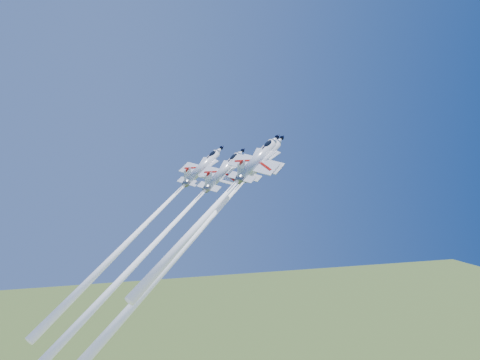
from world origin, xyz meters
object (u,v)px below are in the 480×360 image
object	(u,v)px
jet_lead	(200,230)
jet_slot	(155,243)
jet_right	(220,201)
jet_left	(147,222)

from	to	relation	value
jet_lead	jet_slot	distance (m)	10.22
jet_right	jet_slot	size ratio (longest dim) A/B	0.75
jet_lead	jet_slot	world-z (taller)	jet_lead
jet_lead	jet_right	size ratio (longest dim) A/B	1.47
jet_lead	jet_slot	bearing A→B (deg)	-108.36
jet_right	jet_slot	world-z (taller)	jet_right
jet_right	jet_lead	bearing A→B (deg)	179.09
jet_left	jet_right	distance (m)	15.41
jet_lead	jet_left	distance (m)	10.50
jet_lead	jet_right	world-z (taller)	jet_lead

